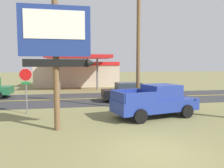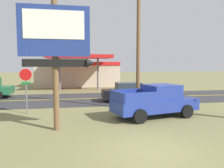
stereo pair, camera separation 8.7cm
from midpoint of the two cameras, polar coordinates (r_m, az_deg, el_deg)
name	(u,v)px [view 2 (the right image)]	position (r m, az deg, el deg)	size (l,w,h in m)	color
ground_plane	(151,152)	(8.55, 10.43, -16.84)	(180.00, 180.00, 0.00)	olive
road_asphalt	(103,98)	(20.85, -2.35, -3.73)	(140.00, 8.00, 0.02)	#333335
road_centre_line	(103,98)	(20.85, -2.35, -3.69)	(126.00, 0.20, 0.01)	gold
motel_sign	(56,43)	(10.74, -14.05, 10.36)	(3.50, 0.54, 6.20)	brown
stop_sign	(26,83)	(15.17, -21.25, 0.33)	(0.80, 0.08, 2.95)	slate
utility_pole	(138,36)	(15.56, 7.01, 12.14)	(1.98, 0.26, 9.59)	brown
gas_station	(78,73)	(33.78, -8.78, 2.85)	(12.00, 11.50, 4.40)	beige
pickup_blue_parked_on_lawn	(156,101)	(13.69, 11.42, -4.38)	(5.51, 3.08, 1.96)	#233893
car_black_near_lane	(127,92)	(19.16, 4.06, -2.03)	(4.20, 2.00, 1.64)	black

